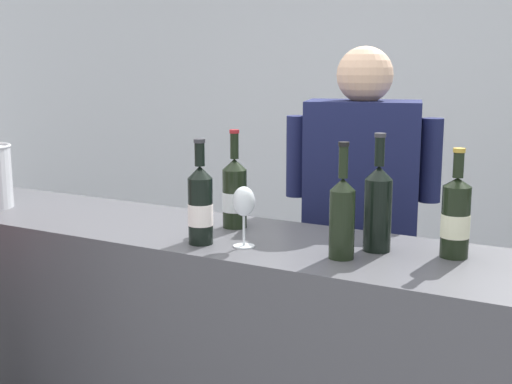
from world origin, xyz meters
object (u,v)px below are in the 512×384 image
Objects in this scene: wine_bottle_0 at (235,193)px; wine_glass at (244,204)px; wine_bottle_1 at (456,217)px; wine_bottle_4 at (200,205)px; person_server at (359,267)px; wine_bottle_2 at (378,206)px; wine_bottle_3 at (342,215)px.

wine_bottle_0 reaches higher than wine_glass.
wine_bottle_4 is (-0.72, -0.23, 0.01)m from wine_bottle_1.
wine_bottle_0 is 0.74m from wine_bottle_1.
wine_bottle_4 is 0.20× the size of person_server.
wine_bottle_2 is 0.22× the size of person_server.
wine_bottle_1 is 1.70× the size of wine_glass.
wine_bottle_0 is 1.78× the size of wine_glass.
person_server reaches higher than wine_bottle_2.
wine_bottle_1 is (0.74, -0.01, -0.00)m from wine_bottle_0.
wine_bottle_3 is 0.31m from wine_glass.
wine_bottle_1 is 0.20× the size of person_server.
wine_bottle_3 is 0.45m from wine_bottle_4.
wine_bottle_3 is (-0.28, -0.17, 0.01)m from wine_bottle_1.
wine_bottle_1 is at bearing 18.68° from wine_glass.
wine_bottle_4 is 0.82m from person_server.
wine_bottle_4 is (-0.44, -0.06, -0.00)m from wine_bottle_3.
person_server reaches higher than wine_bottle_0.
person_server is (0.28, 0.46, -0.34)m from wine_bottle_0.
wine_bottle_4 is at bearing -110.92° from person_server.
wine_bottle_3 is at bearing -74.24° from person_server.
wine_bottle_2 reaches higher than wine_glass.
wine_bottle_3 is at bearing 5.27° from wine_glass.
wine_bottle_2 is 1.88× the size of wine_glass.
wine_bottle_2 is at bearing 64.57° from wine_bottle_3.
wine_glass is at bearing -101.06° from person_server.
wine_bottle_1 is 0.62m from wine_glass.
wine_bottle_0 is 0.53m from wine_bottle_2.
wine_bottle_0 is at bearing 94.59° from wine_bottle_4.
person_server is at bearing 78.94° from wine_glass.
wine_bottle_2 reaches higher than wine_bottle_0.
wine_bottle_0 is at bearing 174.82° from wine_bottle_2.
wine_bottle_0 is 0.26m from wine_glass.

